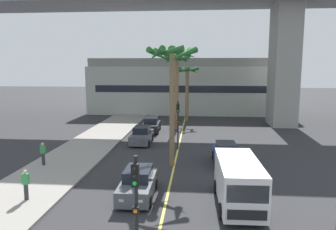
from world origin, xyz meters
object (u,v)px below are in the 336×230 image
traffic_light_median_near (136,200)px  palm_tree_near_median (172,67)px  car_queue_front (138,184)px  delivery_van (238,181)px  palm_tree_mid_median (177,71)px  car_queue_third (142,136)px  pedestrian_mid_block (43,153)px  palm_tree_far_median (187,79)px  traffic_light_median_far (178,118)px  pedestrian_far_along (26,184)px  car_queue_second (151,125)px  car_queue_fourth (226,154)px

traffic_light_median_near → palm_tree_near_median: 13.18m
car_queue_front → delivery_van: bearing=-7.7°
palm_tree_mid_median → car_queue_third: bearing=-111.1°
delivery_van → pedestrian_mid_block: (-12.93, 5.29, -0.29)m
palm_tree_far_median → car_queue_third: bearing=-106.5°
palm_tree_far_median → delivery_van: bearing=-82.5°
traffic_light_median_far → pedestrian_far_along: size_ratio=2.59×
palm_tree_mid_median → traffic_light_median_far: bearing=-85.7°
palm_tree_mid_median → pedestrian_mid_block: palm_tree_mid_median is taller
car_queue_front → delivery_van: 5.38m
delivery_van → palm_tree_far_median: bearing=97.5°
car_queue_third → car_queue_second: bearing=88.6°
palm_tree_mid_median → car_queue_second: bearing=-146.1°
car_queue_third → car_queue_fourth: bearing=-39.3°
car_queue_front → traffic_light_median_far: 10.67m
car_queue_second → car_queue_third: bearing=-91.4°
palm_tree_mid_median → pedestrian_mid_block: (-8.52, -14.95, -5.58)m
car_queue_third → palm_tree_far_median: 14.23m
traffic_light_median_near → pedestrian_far_along: size_ratio=2.59×
traffic_light_median_near → traffic_light_median_far: bearing=88.7°
traffic_light_median_near → car_queue_third: bearing=99.2°
car_queue_third → palm_tree_near_median: bearing=-63.1°
car_queue_front → delivery_van: size_ratio=0.78×
traffic_light_median_near → palm_tree_mid_median: 26.55m
car_queue_front → palm_tree_far_median: 25.68m
car_queue_fourth → pedestrian_far_along: 13.43m
car_queue_second → delivery_van: (7.06, -18.46, 0.57)m
palm_tree_near_median → pedestrian_mid_block: (-9.07, -1.15, -6.01)m
traffic_light_median_near → pedestrian_far_along: 8.93m
traffic_light_median_far → pedestrian_mid_block: (-9.21, -5.79, -1.72)m
car_queue_third → palm_tree_mid_median: (2.79, 7.21, 5.85)m
pedestrian_mid_block → traffic_light_median_far: bearing=32.1°
car_queue_third → traffic_light_median_near: 19.41m
traffic_light_median_far → pedestrian_mid_block: bearing=-147.9°
palm_tree_mid_median → pedestrian_far_along: bearing=-107.5°
traffic_light_median_far → palm_tree_far_median: palm_tree_far_median is taller
car_queue_second → pedestrian_far_along: (-3.92, -19.04, 0.28)m
palm_tree_mid_median → pedestrian_mid_block: 18.09m
traffic_light_median_far → car_queue_second: bearing=114.4°
pedestrian_mid_block → palm_tree_far_median: bearing=65.2°
car_queue_second → palm_tree_mid_median: bearing=33.9°
car_queue_third → traffic_light_median_far: (3.48, -1.95, 1.99)m
car_queue_second → palm_tree_near_median: bearing=-75.1°
delivery_van → pedestrian_mid_block: size_ratio=3.26×
car_queue_front → traffic_light_median_near: size_ratio=0.98×
car_queue_fourth → palm_tree_near_median: size_ratio=0.48×
car_queue_second → car_queue_fourth: bearing=-58.0°
car_queue_front → car_queue_third: 12.46m
car_queue_second → car_queue_fourth: (7.08, -11.33, 0.00)m
traffic_light_median_far → car_queue_front: bearing=-98.7°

